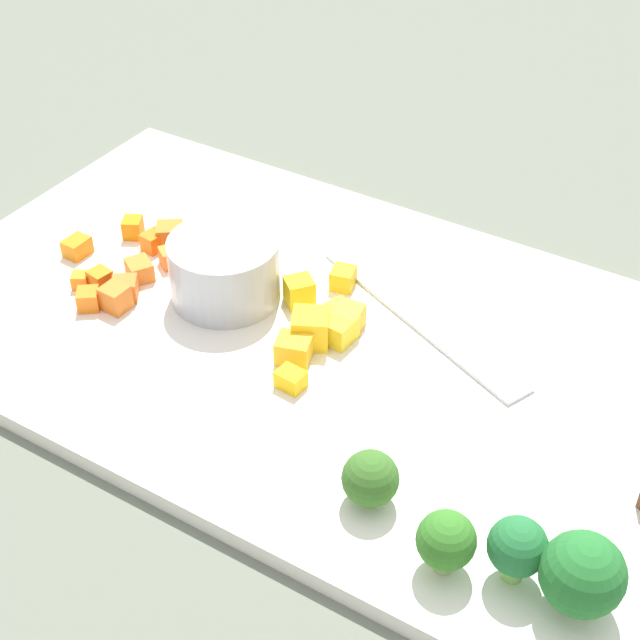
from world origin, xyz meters
The scene contains 28 objects.
ground_plane centered at (0.00, 0.00, 0.00)m, with size 4.00×4.00×0.00m, color #636A5B.
cutting_board centered at (0.00, 0.00, 0.01)m, with size 0.55×0.32×0.01m, color white.
prep_bowl centered at (-0.07, 0.00, 0.03)m, with size 0.07×0.07×0.04m, color #B1B4BC.
chef_knife centered at (0.18, -0.01, 0.02)m, with size 0.33×0.16×0.02m.
carrot_dice_0 centered at (-0.14, 0.03, 0.02)m, with size 0.02×0.02×0.02m, color orange.
carrot_dice_1 centered at (-0.14, -0.01, 0.02)m, with size 0.02×0.02×0.01m, color orange.
carrot_dice_2 centered at (-0.15, -0.04, 0.02)m, with size 0.01×0.01×0.01m, color orange.
carrot_dice_3 centered at (-0.13, -0.04, 0.02)m, with size 0.02×0.02×0.01m, color orange.
carrot_dice_4 centered at (-0.13, 0.01, 0.02)m, with size 0.01×0.01×0.01m, color orange.
carrot_dice_5 centered at (-0.13, 0.03, 0.02)m, with size 0.01×0.01×0.02m, color orange.
carrot_dice_6 centered at (-0.19, -0.02, 0.02)m, with size 0.01×0.02×0.01m, color orange.
carrot_dice_7 centered at (-0.15, -0.06, 0.02)m, with size 0.01×0.01×0.01m, color orange.
carrot_dice_8 centered at (-0.15, 0.02, 0.02)m, with size 0.02×0.01×0.01m, color orange.
carrot_dice_9 centered at (-0.17, -0.04, 0.02)m, with size 0.01×0.01×0.01m, color orange.
carrot_dice_10 centered at (-0.13, -0.05, 0.02)m, with size 0.02×0.02×0.02m, color orange.
carrot_dice_11 centered at (-0.18, 0.02, 0.02)m, with size 0.02×0.01×0.01m, color orange.
pepper_dice_0 centered at (0.01, 0.01, 0.02)m, with size 0.02×0.02×0.02m, color yellow.
pepper_dice_1 centered at (0.00, -0.03, 0.02)m, with size 0.02×0.02×0.02m, color yellow.
pepper_dice_2 centered at (-0.03, 0.02, 0.02)m, with size 0.02×0.02×0.02m, color yellow.
pepper_dice_3 centered at (0.01, 0.00, 0.02)m, with size 0.02×0.02×0.02m, color yellow.
pepper_dice_4 centered at (-0.01, 0.05, 0.02)m, with size 0.02×0.02×0.01m, color yellow.
pepper_dice_5 centered at (0.01, -0.05, 0.02)m, with size 0.02×0.01×0.01m, color yellow.
pepper_dice_6 centered at (0.00, -0.01, 0.02)m, with size 0.02×0.02×0.02m, color yellow.
pepper_dice_7 centered at (0.00, 0.02, 0.02)m, with size 0.01×0.01×0.01m, color yellow.
broccoli_floret_0 centered at (0.18, -0.11, 0.03)m, with size 0.03×0.03×0.04m.
broccoli_floret_1 centered at (0.15, -0.12, 0.03)m, with size 0.03×0.03×0.04m.
broccoli_floret_2 centered at (0.21, -0.11, 0.04)m, with size 0.04×0.04×0.05m.
broccoli_floret_3 centered at (0.10, -0.11, 0.03)m, with size 0.03×0.03×0.03m.
Camera 1 is at (0.24, -0.40, 0.40)m, focal length 52.77 mm.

